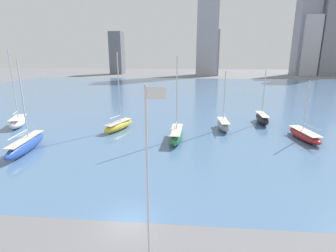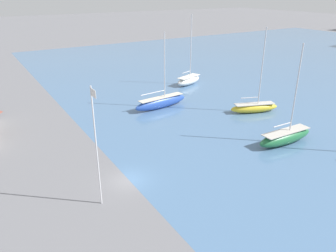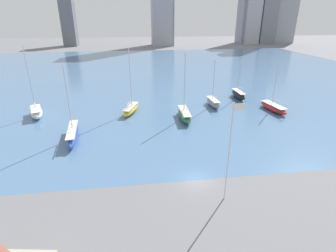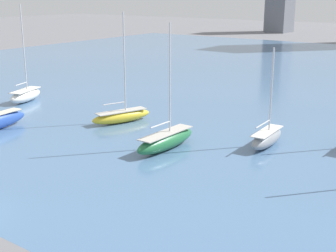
{
  "view_description": "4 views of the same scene",
  "coord_description": "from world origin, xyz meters",
  "px_view_note": "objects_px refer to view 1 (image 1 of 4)",
  "views": [
    {
      "loc": [
        5.03,
        -18.67,
        13.52
      ],
      "look_at": [
        2.31,
        11.95,
        5.17
      ],
      "focal_mm": 28.0,
      "sensor_mm": 36.0,
      "label": 1
    },
    {
      "loc": [
        28.66,
        -12.47,
        19.58
      ],
      "look_at": [
        -5.7,
        8.57,
        2.52
      ],
      "focal_mm": 35.0,
      "sensor_mm": 36.0,
      "label": 2
    },
    {
      "loc": [
        -7.6,
        -28.26,
        20.06
      ],
      "look_at": [
        -2.59,
        8.3,
        4.45
      ],
      "focal_mm": 28.0,
      "sensor_mm": 36.0,
      "label": 3
    },
    {
      "loc": [
        31.04,
        -16.68,
        16.35
      ],
      "look_at": [
        7.2,
        16.24,
        4.69
      ],
      "focal_mm": 50.0,
      "sensor_mm": 36.0,
      "label": 4
    }
  ],
  "objects_px": {
    "sailboat_white": "(18,122)",
    "sailboat_green": "(176,134)",
    "flag_pole": "(148,174)",
    "sailboat_yellow": "(119,125)",
    "sailboat_blue": "(26,145)",
    "sailboat_black": "(262,118)",
    "sailboat_gray": "(223,124)",
    "sailboat_red": "(304,135)"
  },
  "relations": [
    {
      "from": "sailboat_white",
      "to": "sailboat_gray",
      "type": "distance_m",
      "value": 39.5
    },
    {
      "from": "sailboat_white",
      "to": "sailboat_gray",
      "type": "xyz_separation_m",
      "value": [
        39.47,
        1.59,
        -0.07
      ]
    },
    {
      "from": "sailboat_white",
      "to": "sailboat_green",
      "type": "distance_m",
      "value": 31.6
    },
    {
      "from": "flag_pole",
      "to": "sailboat_black",
      "type": "distance_m",
      "value": 42.7
    },
    {
      "from": "flag_pole",
      "to": "sailboat_red",
      "type": "distance_m",
      "value": 35.93
    },
    {
      "from": "flag_pole",
      "to": "sailboat_white",
      "type": "xyz_separation_m",
      "value": [
        -30.85,
        31.8,
        -5.42
      ]
    },
    {
      "from": "sailboat_yellow",
      "to": "sailboat_gray",
      "type": "xyz_separation_m",
      "value": [
        19.41,
        1.99,
        0.06
      ]
    },
    {
      "from": "flag_pole",
      "to": "sailboat_blue",
      "type": "height_order",
      "value": "sailboat_blue"
    },
    {
      "from": "sailboat_red",
      "to": "sailboat_white",
      "type": "bearing_deg",
      "value": 168.66
    },
    {
      "from": "sailboat_blue",
      "to": "sailboat_red",
      "type": "distance_m",
      "value": 43.21
    },
    {
      "from": "sailboat_white",
      "to": "sailboat_yellow",
      "type": "xyz_separation_m",
      "value": [
        20.06,
        -0.4,
        -0.13
      ]
    },
    {
      "from": "sailboat_white",
      "to": "sailboat_green",
      "type": "relative_size",
      "value": 1.09
    },
    {
      "from": "sailboat_red",
      "to": "sailboat_yellow",
      "type": "relative_size",
      "value": 0.69
    },
    {
      "from": "sailboat_red",
      "to": "sailboat_yellow",
      "type": "height_order",
      "value": "sailboat_yellow"
    },
    {
      "from": "flag_pole",
      "to": "sailboat_yellow",
      "type": "distance_m",
      "value": 33.66
    },
    {
      "from": "sailboat_red",
      "to": "sailboat_green",
      "type": "relative_size",
      "value": 0.72
    },
    {
      "from": "sailboat_yellow",
      "to": "sailboat_gray",
      "type": "relative_size",
      "value": 1.3
    },
    {
      "from": "sailboat_blue",
      "to": "sailboat_yellow",
      "type": "xyz_separation_m",
      "value": [
        10.14,
        12.37,
        -0.17
      ]
    },
    {
      "from": "flag_pole",
      "to": "sailboat_black",
      "type": "bearing_deg",
      "value": 66.27
    },
    {
      "from": "sailboat_blue",
      "to": "sailboat_green",
      "type": "bearing_deg",
      "value": 12.41
    },
    {
      "from": "sailboat_green",
      "to": "sailboat_blue",
      "type": "bearing_deg",
      "value": -160.06
    },
    {
      "from": "sailboat_yellow",
      "to": "flag_pole",
      "type": "bearing_deg",
      "value": -51.3
    },
    {
      "from": "sailboat_blue",
      "to": "sailboat_gray",
      "type": "xyz_separation_m",
      "value": [
        29.55,
        14.36,
        -0.11
      ]
    },
    {
      "from": "sailboat_blue",
      "to": "sailboat_gray",
      "type": "height_order",
      "value": "sailboat_blue"
    },
    {
      "from": "sailboat_red",
      "to": "sailboat_green",
      "type": "height_order",
      "value": "sailboat_green"
    },
    {
      "from": "sailboat_black",
      "to": "sailboat_white",
      "type": "bearing_deg",
      "value": -170.96
    },
    {
      "from": "sailboat_red",
      "to": "sailboat_gray",
      "type": "distance_m",
      "value": 13.58
    },
    {
      "from": "sailboat_white",
      "to": "sailboat_red",
      "type": "xyz_separation_m",
      "value": [
        52.1,
        -3.39,
        -0.23
      ]
    },
    {
      "from": "sailboat_blue",
      "to": "sailboat_yellow",
      "type": "bearing_deg",
      "value": 44.58
    },
    {
      "from": "sailboat_green",
      "to": "sailboat_black",
      "type": "relative_size",
      "value": 1.25
    },
    {
      "from": "sailboat_blue",
      "to": "sailboat_yellow",
      "type": "height_order",
      "value": "sailboat_yellow"
    },
    {
      "from": "sailboat_green",
      "to": "sailboat_gray",
      "type": "bearing_deg",
      "value": 42.4
    },
    {
      "from": "flag_pole",
      "to": "sailboat_yellow",
      "type": "xyz_separation_m",
      "value": [
        -10.79,
        31.39,
        -5.54
      ]
    },
    {
      "from": "sailboat_blue",
      "to": "sailboat_white",
      "type": "bearing_deg",
      "value": 121.76
    },
    {
      "from": "sailboat_blue",
      "to": "sailboat_gray",
      "type": "relative_size",
      "value": 1.2
    },
    {
      "from": "sailboat_blue",
      "to": "sailboat_black",
      "type": "xyz_separation_m",
      "value": [
        37.97,
        19.75,
        -0.04
      ]
    },
    {
      "from": "sailboat_red",
      "to": "sailboat_black",
      "type": "height_order",
      "value": "sailboat_black"
    },
    {
      "from": "sailboat_red",
      "to": "sailboat_black",
      "type": "bearing_deg",
      "value": 104.48
    },
    {
      "from": "sailboat_black",
      "to": "sailboat_green",
      "type": "bearing_deg",
      "value": -142.24
    },
    {
      "from": "sailboat_red",
      "to": "sailboat_gray",
      "type": "bearing_deg",
      "value": 150.88
    },
    {
      "from": "flag_pole",
      "to": "sailboat_white",
      "type": "height_order",
      "value": "sailboat_white"
    },
    {
      "from": "sailboat_blue",
      "to": "sailboat_black",
      "type": "bearing_deg",
      "value": 21.4
    }
  ]
}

